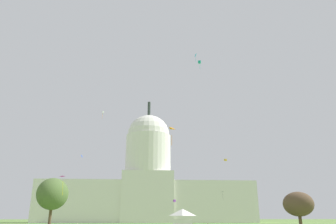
# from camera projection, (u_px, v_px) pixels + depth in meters

# --- Properties ---
(capitol_building) EXTENTS (121.46, 26.73, 71.77)m
(capitol_building) POSITION_uv_depth(u_px,v_px,m) (148.00, 185.00, 182.81)
(capitol_building) COLOR silver
(capitol_building) RESTS_ON ground_plane
(event_tent) EXTENTS (6.08, 6.55, 5.22)m
(event_tent) POSITION_uv_depth(u_px,v_px,m) (183.00, 219.00, 86.37)
(event_tent) COLOR white
(event_tent) RESTS_ON ground_plane
(tree_west_far) EXTENTS (10.15, 11.63, 13.90)m
(tree_west_far) POSITION_uv_depth(u_px,v_px,m) (53.00, 194.00, 91.03)
(tree_west_far) COLOR brown
(tree_west_far) RESTS_ON ground_plane
(tree_east_far) EXTENTS (10.21, 10.16, 9.25)m
(tree_east_far) POSITION_uv_depth(u_px,v_px,m) (298.00, 204.00, 80.04)
(tree_east_far) COLOR brown
(tree_east_far) RESTS_ON ground_plane
(kite_cyan_high) EXTENTS (0.71, 0.88, 3.33)m
(kite_cyan_high) POSITION_uv_depth(u_px,v_px,m) (196.00, 56.00, 116.56)
(kite_cyan_high) COLOR #33BCDB
(kite_lime_low) EXTENTS (1.88, 1.05, 0.35)m
(kite_lime_low) POSITION_uv_depth(u_px,v_px,m) (62.00, 194.00, 113.89)
(kite_lime_low) COLOR #8CD133
(kite_violet_low) EXTENTS (1.33, 1.35, 1.13)m
(kite_violet_low) POSITION_uv_depth(u_px,v_px,m) (174.00, 201.00, 157.30)
(kite_violet_low) COLOR purple
(kite_white_high) EXTENTS (1.09, 1.05, 3.65)m
(kite_white_high) POSITION_uv_depth(u_px,v_px,m) (103.00, 112.00, 143.88)
(kite_white_high) COLOR white
(kite_orange_low) EXTENTS (1.45, 1.60, 2.69)m
(kite_orange_low) POSITION_uv_depth(u_px,v_px,m) (170.00, 132.00, 54.23)
(kite_orange_low) COLOR orange
(kite_turquoise_high) EXTENTS (0.98, 1.01, 2.89)m
(kite_turquoise_high) POSITION_uv_depth(u_px,v_px,m) (199.00, 62.00, 92.28)
(kite_turquoise_high) COLOR teal
(kite_magenta_low) EXTENTS (1.46, 1.26, 3.77)m
(kite_magenta_low) POSITION_uv_depth(u_px,v_px,m) (64.00, 179.00, 66.61)
(kite_magenta_low) COLOR #D1339E
(kite_blue_mid) EXTENTS (0.69, 1.04, 1.44)m
(kite_blue_mid) POSITION_uv_depth(u_px,v_px,m) (82.00, 156.00, 156.94)
(kite_blue_mid) COLOR blue
(kite_green_low) EXTENTS (1.59, 1.26, 2.51)m
(kite_green_low) POSITION_uv_depth(u_px,v_px,m) (55.00, 183.00, 109.33)
(kite_green_low) COLOR green
(kite_gold_mid) EXTENTS (0.88, 0.90, 0.77)m
(kite_gold_mid) POSITION_uv_depth(u_px,v_px,m) (225.00, 160.00, 99.62)
(kite_gold_mid) COLOR gold
(kite_black_low) EXTENTS (1.16, 0.83, 3.99)m
(kite_black_low) POSITION_uv_depth(u_px,v_px,m) (223.00, 193.00, 161.12)
(kite_black_low) COLOR black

